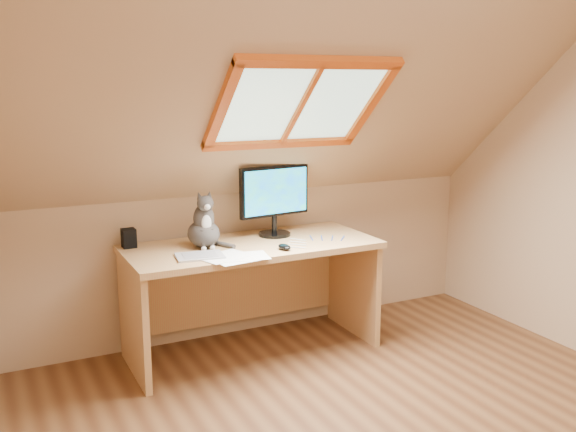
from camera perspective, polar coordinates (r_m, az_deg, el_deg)
room_shell at (r=2.81m, az=11.84°, el=5.18°), size 3.52×3.52×2.41m
desk at (r=4.23m, az=-3.59°, el=-5.20°), size 1.61×0.70×0.73m
monitor at (r=4.26m, az=-1.20°, el=1.79°), size 0.51×0.22×0.47m
cat at (r=4.01m, az=-7.49°, el=-0.97°), size 0.21×0.25×0.36m
desk_speaker at (r=4.11m, az=-13.97°, el=-1.92°), size 0.08×0.08×0.12m
graphics_tablet at (r=3.82m, az=-7.85°, el=-3.54°), size 0.30×0.24×0.01m
mouse at (r=3.95m, az=-0.32°, el=-2.77°), size 0.07×0.12×0.03m
papers at (r=3.80m, az=-4.37°, el=-3.60°), size 0.35×0.30×0.01m
cables at (r=4.17m, az=2.49°, el=-2.16°), size 0.51×0.26×0.01m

